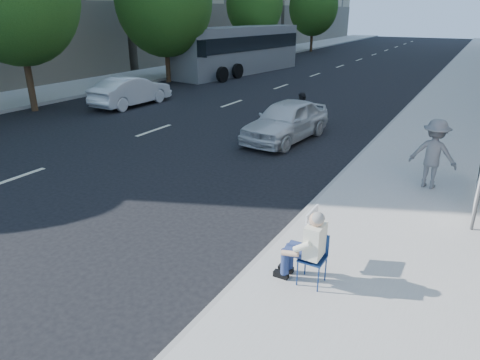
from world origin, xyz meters
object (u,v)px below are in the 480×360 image
Objects in this scene: seated_protester at (308,242)px; white_sedan_mid at (131,91)px; motorcycle at (302,113)px; bus at (240,50)px; jogger at (433,154)px; white_sedan_near at (286,120)px.

seated_protester is 16.36m from white_sedan_mid.
white_sedan_mid is 9.01m from motorcycle.
white_sedan_mid is at bearing 142.88° from seated_protester.
seated_protester is at bearing 144.62° from white_sedan_mid.
bus is (-14.29, 22.87, 0.76)m from seated_protester.
jogger is 0.42× the size of white_sedan_near.
bus reaches higher than white_sedan_near.
jogger is at bearing 77.28° from seated_protester.
white_sedan_near is (-3.94, 8.06, -0.16)m from seated_protester.
jogger is 23.35m from bus.
white_sedan_mid is 0.35× the size of bus.
jogger is 6.88m from motorcycle.
jogger reaches higher than white_sedan_near.
white_sedan_mid is at bearing -12.33° from jogger.
seated_protester is 0.30× the size of white_sedan_mid.
seated_protester is 5.58m from jogger.
white_sedan_near is at bearing -21.95° from jogger.
white_sedan_near is (-5.17, 2.62, -0.32)m from jogger.
seated_protester is 26.98m from bus.
jogger is at bearing -21.29° from white_sedan_near.
bus is at bearing -43.38° from jogger.
bus is (-10.35, 14.81, 0.92)m from white_sedan_near.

